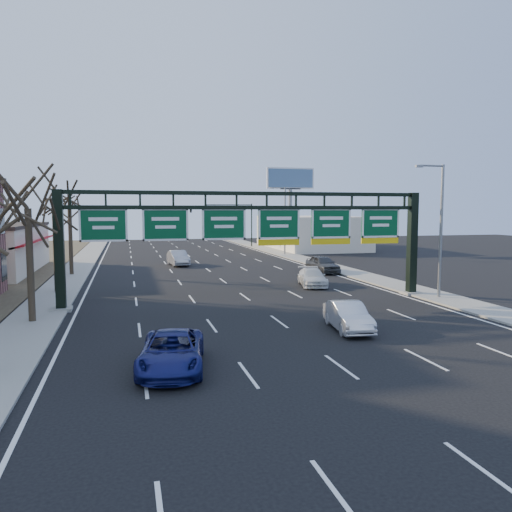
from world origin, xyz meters
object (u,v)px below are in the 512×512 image
object	(u,v)px
sign_gantry	(254,231)
car_blue_suv	(172,351)
car_white_wagon	(312,277)
car_silver_sedan	(348,316)

from	to	relation	value
sign_gantry	car_blue_suv	bearing A→B (deg)	-116.92
car_blue_suv	car_white_wagon	bearing A→B (deg)	64.42
sign_gantry	car_white_wagon	bearing A→B (deg)	41.81
sign_gantry	car_blue_suv	distance (m)	14.81
car_blue_suv	car_white_wagon	world-z (taller)	car_blue_suv
car_white_wagon	car_blue_suv	bearing A→B (deg)	-113.23
sign_gantry	car_white_wagon	world-z (taller)	sign_gantry
car_blue_suv	car_white_wagon	size ratio (longest dim) A/B	1.07
car_white_wagon	sign_gantry	bearing A→B (deg)	-126.74
car_silver_sedan	car_white_wagon	distance (m)	14.62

